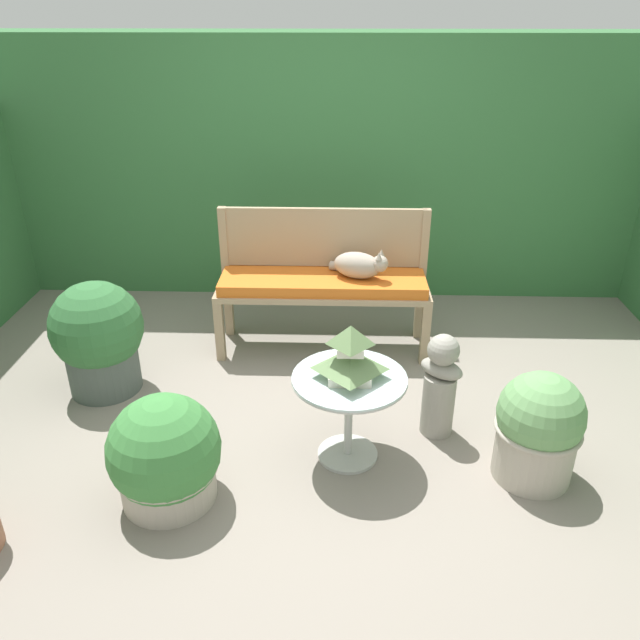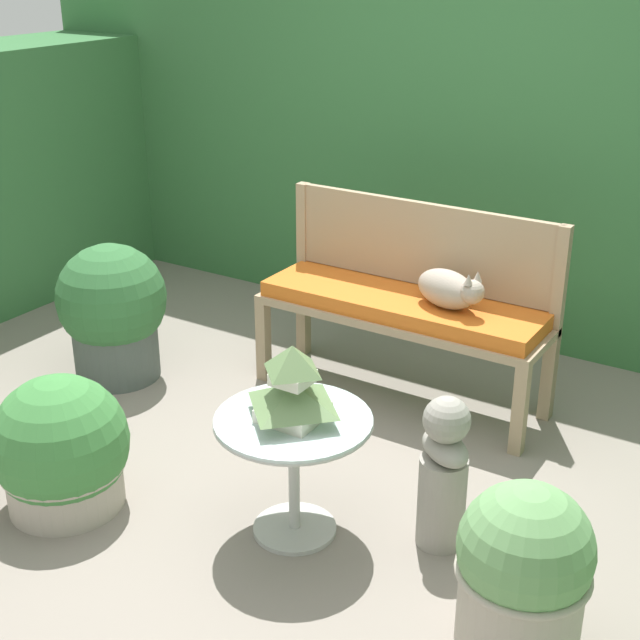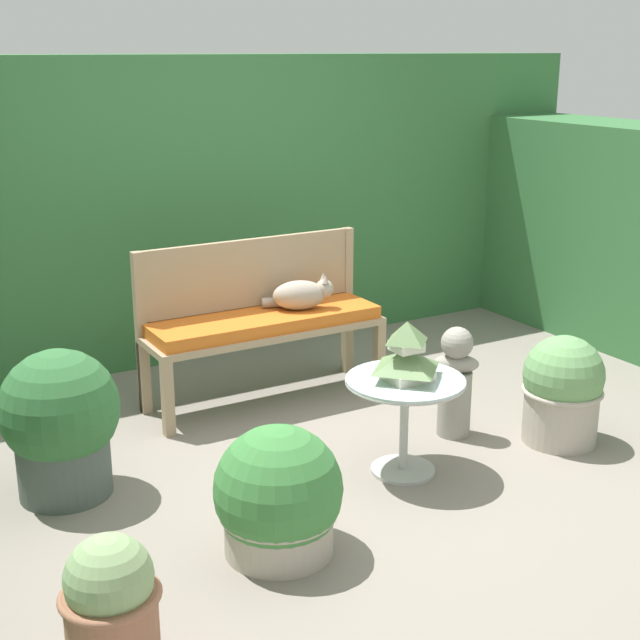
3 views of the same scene
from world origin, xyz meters
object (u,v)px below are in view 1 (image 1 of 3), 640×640
(garden_bench, at_px, (323,288))
(patio_table, at_px, (349,395))
(cat, at_px, (359,265))
(potted_plant_bench_left, at_px, (165,456))
(potted_plant_hedge_corner, at_px, (98,337))
(garden_bust, at_px, (440,385))
(pagoda_birdhouse, at_px, (350,356))
(potted_plant_patio_mid, at_px, (538,428))

(garden_bench, xyz_separation_m, patio_table, (0.17, -1.22, -0.07))
(cat, bearing_deg, potted_plant_bench_left, -104.19)
(potted_plant_bench_left, relative_size, potted_plant_hedge_corner, 0.78)
(garden_bench, distance_m, potted_plant_bench_left, 1.75)
(potted_plant_bench_left, distance_m, potted_plant_hedge_corner, 1.19)
(patio_table, height_order, garden_bust, garden_bust)
(cat, height_order, pagoda_birdhouse, pagoda_birdhouse)
(garden_bust, bearing_deg, cat, 152.08)
(cat, relative_size, garden_bust, 0.64)
(garden_bench, bearing_deg, patio_table, -81.89)
(potted_plant_hedge_corner, bearing_deg, garden_bench, 22.87)
(garden_bench, distance_m, potted_plant_hedge_corner, 1.51)
(pagoda_birdhouse, distance_m, garden_bust, 0.65)
(patio_table, height_order, potted_plant_patio_mid, potted_plant_patio_mid)
(potted_plant_hedge_corner, bearing_deg, potted_plant_patio_mid, -16.65)
(potted_plant_hedge_corner, bearing_deg, cat, 19.49)
(garden_bench, distance_m, patio_table, 1.23)
(garden_bust, height_order, potted_plant_hedge_corner, potted_plant_hedge_corner)
(pagoda_birdhouse, xyz_separation_m, garden_bust, (0.52, 0.24, -0.32))
(pagoda_birdhouse, height_order, garden_bust, pagoda_birdhouse)
(potted_plant_hedge_corner, bearing_deg, patio_table, -22.04)
(pagoda_birdhouse, xyz_separation_m, potted_plant_patio_mid, (0.97, -0.12, -0.34))
(patio_table, distance_m, potted_plant_bench_left, 0.98)
(pagoda_birdhouse, xyz_separation_m, potted_plant_hedge_corner, (-1.56, 0.63, -0.26))
(pagoda_birdhouse, relative_size, potted_plant_patio_mid, 0.49)
(cat, distance_m, potted_plant_patio_mid, 1.65)
(garden_bench, relative_size, garden_bust, 2.33)
(potted_plant_bench_left, xyz_separation_m, potted_plant_hedge_corner, (-0.66, 0.99, 0.12))
(garden_bench, distance_m, cat, 0.30)
(potted_plant_bench_left, bearing_deg, garden_bench, 65.10)
(cat, bearing_deg, pagoda_birdhouse, -75.72)
(patio_table, distance_m, potted_plant_hedge_corner, 1.69)
(garden_bench, distance_m, garden_bust, 1.21)
(potted_plant_patio_mid, distance_m, potted_plant_hedge_corner, 2.64)
(patio_table, distance_m, pagoda_birdhouse, 0.24)
(patio_table, bearing_deg, potted_plant_hedge_corner, 157.96)
(potted_plant_bench_left, relative_size, potted_plant_patio_mid, 0.95)
(pagoda_birdhouse, xyz_separation_m, potted_plant_bench_left, (-0.90, -0.35, -0.38))
(garden_bust, bearing_deg, patio_table, -117.27)
(potted_plant_patio_mid, relative_size, potted_plant_hedge_corner, 0.82)
(cat, distance_m, potted_plant_bench_left, 1.89)
(garden_bust, distance_m, potted_plant_bench_left, 1.54)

